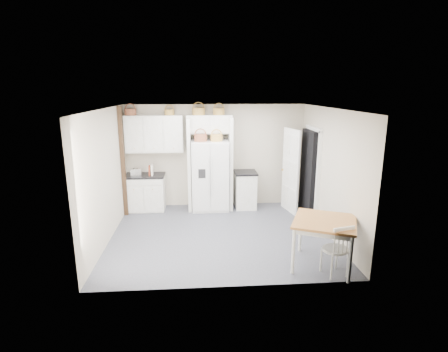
{
  "coord_description": "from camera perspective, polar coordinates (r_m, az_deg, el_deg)",
  "views": [
    {
      "loc": [
        -0.43,
        -6.8,
        2.96
      ],
      "look_at": [
        0.1,
        0.4,
        1.16
      ],
      "focal_mm": 28.0,
      "sensor_mm": 36.0,
      "label": 1
    }
  ],
  "objects": [
    {
      "name": "trim_post",
      "position": [
        8.5,
        -16.18,
        2.16
      ],
      "size": [
        0.09,
        0.09,
        2.6
      ],
      "primitive_type": "cube",
      "color": "black",
      "rests_on": "floor"
    },
    {
      "name": "wall_right",
      "position": [
        7.49,
        16.83,
        0.57
      ],
      "size": [
        0.0,
        4.0,
        4.0
      ],
      "primitive_type": "plane",
      "rotation": [
        1.57,
        0.0,
        -1.57
      ],
      "color": "#B8AB98",
      "rests_on": "floor"
    },
    {
      "name": "basket_bridge_a",
      "position": [
        8.64,
        -4.17,
        10.47
      ],
      "size": [
        0.31,
        0.31,
        0.17
      ],
      "primitive_type": "cylinder",
      "color": "olive",
      "rests_on": "bridge_cabinet"
    },
    {
      "name": "ceiling",
      "position": [
        6.82,
        -0.63,
        10.95
      ],
      "size": [
        4.5,
        4.5,
        0.0
      ],
      "primitive_type": "plane",
      "color": "white",
      "rests_on": "wall_back"
    },
    {
      "name": "toaster",
      "position": [
        8.79,
        -14.24,
        0.61
      ],
      "size": [
        0.28,
        0.2,
        0.17
      ],
      "primitive_type": "cube",
      "rotation": [
        0.0,
        0.0,
        0.23
      ],
      "color": "silver",
      "rests_on": "counter_left"
    },
    {
      "name": "basket_fridge_a",
      "position": [
        8.43,
        -3.86,
        6.24
      ],
      "size": [
        0.31,
        0.31,
        0.16
      ],
      "primitive_type": "cylinder",
      "color": "maroon",
      "rests_on": "refrigerator"
    },
    {
      "name": "wall_back",
      "position": [
        8.96,
        -1.42,
        3.31
      ],
      "size": [
        4.5,
        0.0,
        4.5
      ],
      "primitive_type": "plane",
      "rotation": [
        1.57,
        0.0,
        0.0
      ],
      "color": "#B8AB98",
      "rests_on": "floor"
    },
    {
      "name": "floor",
      "position": [
        7.43,
        -0.58,
        -9.51
      ],
      "size": [
        4.5,
        4.5,
        0.0
      ],
      "primitive_type": "plane",
      "color": "#373942",
      "rests_on": "ground"
    },
    {
      "name": "upper_cabinet",
      "position": [
        8.76,
        -11.31,
        6.76
      ],
      "size": [
        1.4,
        0.34,
        0.9
      ],
      "primitive_type": "cube",
      "color": "beige",
      "rests_on": "wall_back"
    },
    {
      "name": "windsor_chair",
      "position": [
        6.05,
        17.71,
        -11.34
      ],
      "size": [
        0.51,
        0.48,
        0.88
      ],
      "primitive_type": "cube",
      "rotation": [
        0.0,
        0.0,
        0.24
      ],
      "color": "beige",
      "rests_on": "floor"
    },
    {
      "name": "basket_bridge_b",
      "position": [
        8.66,
        -0.85,
        10.48
      ],
      "size": [
        0.28,
        0.28,
        0.16
      ],
      "primitive_type": "cylinder",
      "color": "olive",
      "rests_on": "bridge_cabinet"
    },
    {
      "name": "bridge_cabinet",
      "position": [
        8.67,
        -2.4,
        8.45
      ],
      "size": [
        1.12,
        0.34,
        0.45
      ],
      "primitive_type": "cube",
      "color": "beige",
      "rests_on": "wall_back"
    },
    {
      "name": "cookbook_cream",
      "position": [
        8.71,
        -11.66,
        0.95
      ],
      "size": [
        0.04,
        0.18,
        0.26
      ],
      "primitive_type": "cube",
      "rotation": [
        0.0,
        0.0,
        0.02
      ],
      "color": "white",
      "rests_on": "counter_left"
    },
    {
      "name": "base_cab_right",
      "position": [
        8.94,
        3.49,
        -2.35
      ],
      "size": [
        0.51,
        0.61,
        0.9
      ],
      "primitive_type": "cube",
      "color": "beige",
      "rests_on": "floor"
    },
    {
      "name": "wall_left",
      "position": [
        7.23,
        -18.7,
        -0.05
      ],
      "size": [
        0.0,
        4.0,
        4.0
      ],
      "primitive_type": "plane",
      "rotation": [
        1.57,
        0.0,
        1.57
      ],
      "color": "#B8AB98",
      "rests_on": "floor"
    },
    {
      "name": "cookbook_red",
      "position": [
        8.72,
        -12.07,
        0.87
      ],
      "size": [
        0.04,
        0.16,
        0.24
      ],
      "primitive_type": "cube",
      "rotation": [
        0.0,
        0.0,
        0.05
      ],
      "color": "maroon",
      "rests_on": "counter_left"
    },
    {
      "name": "doorway_void",
      "position": [
        8.44,
        13.75,
        0.32
      ],
      "size": [
        0.18,
        0.85,
        2.05
      ],
      "primitive_type": "cube",
      "color": "black",
      "rests_on": "floor"
    },
    {
      "name": "fridge_panel_left",
      "position": [
        8.69,
        -5.67,
        1.9
      ],
      "size": [
        0.08,
        0.6,
        2.3
      ],
      "primitive_type": "cube",
      "color": "beige",
      "rests_on": "floor"
    },
    {
      "name": "base_cab_left",
      "position": [
        8.97,
        -12.68,
        -2.73
      ],
      "size": [
        0.94,
        0.59,
        0.87
      ],
      "primitive_type": "cube",
      "color": "beige",
      "rests_on": "floor"
    },
    {
      "name": "refrigerator",
      "position": [
        8.71,
        -2.28,
        0.12
      ],
      "size": [
        0.9,
        0.73,
        1.75
      ],
      "primitive_type": "cube",
      "color": "silver",
      "rests_on": "floor"
    },
    {
      "name": "basket_upper_c",
      "position": [
        8.67,
        -8.91,
        10.23
      ],
      "size": [
        0.23,
        0.23,
        0.14
      ],
      "primitive_type": "cylinder",
      "color": "olive",
      "rests_on": "upper_cabinet"
    },
    {
      "name": "counter_left",
      "position": [
        8.85,
        -12.84,
        0.08
      ],
      "size": [
        0.98,
        0.63,
        0.04
      ],
      "primitive_type": "cube",
      "color": "black",
      "rests_on": "base_cab_left"
    },
    {
      "name": "counter_right",
      "position": [
        8.82,
        3.54,
        0.59
      ],
      "size": [
        0.55,
        0.65,
        0.04
      ],
      "primitive_type": "cube",
      "color": "black",
      "rests_on": "base_cab_right"
    },
    {
      "name": "dining_table",
      "position": [
        6.28,
        15.89,
        -10.49
      ],
      "size": [
        1.31,
        1.31,
        0.83
      ],
      "primitive_type": "cube",
      "rotation": [
        0.0,
        0.0,
        -0.41
      ],
      "color": "#9D5D2A",
      "rests_on": "floor"
    },
    {
      "name": "door_slab",
      "position": [
        8.65,
        10.81,
        0.81
      ],
      "size": [
        0.21,
        0.79,
        2.05
      ],
      "primitive_type": "cube",
      "rotation": [
        0.0,
        0.0,
        -1.36
      ],
      "color": "white",
      "rests_on": "floor"
    },
    {
      "name": "basket_fridge_b",
      "position": [
        8.44,
        -1.23,
        6.24
      ],
      "size": [
        0.29,
        0.29,
        0.15
      ],
      "primitive_type": "cylinder",
      "color": "olive",
      "rests_on": "refrigerator"
    },
    {
      "name": "fridge_panel_right",
      "position": [
        8.72,
        1.04,
        2.01
      ],
      "size": [
        0.08,
        0.6,
        2.3
      ],
      "primitive_type": "cube",
      "color": "beige",
      "rests_on": "floor"
    },
    {
      "name": "basket_upper_a",
      "position": [
        8.79,
        -15.03,
        10.05
      ],
      "size": [
        0.27,
        0.27,
        0.16
      ],
      "primitive_type": "cylinder",
      "color": "maroon",
      "rests_on": "upper_cabinet"
    }
  ]
}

